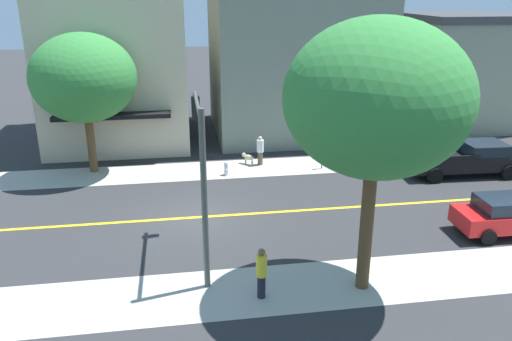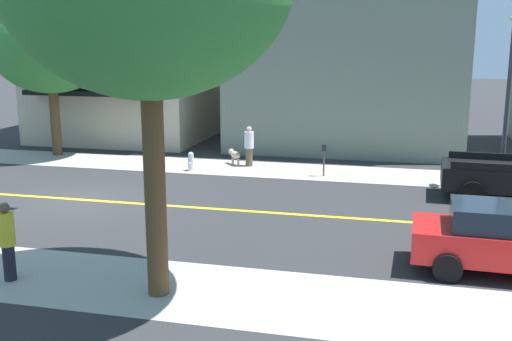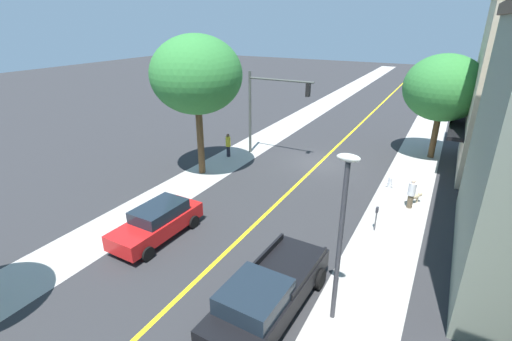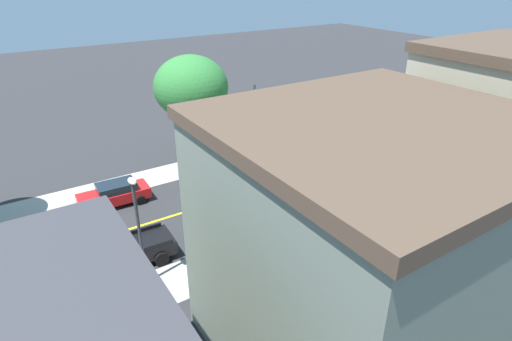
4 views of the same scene
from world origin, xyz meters
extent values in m
plane|color=#2D2D30|center=(0.00, 0.00, 0.00)|extent=(140.00, 140.00, 0.00)
cube|color=#ADA8A0|center=(-6.08, 0.00, 0.00)|extent=(2.99, 126.00, 0.01)
cube|color=#ADA8A0|center=(6.08, 0.00, 0.00)|extent=(2.99, 126.00, 0.01)
cube|color=yellow|center=(0.00, 0.00, 0.00)|extent=(0.20, 126.00, 0.00)
cube|color=beige|center=(-13.92, -4.10, 5.42)|extent=(10.47, 8.54, 10.84)
cube|color=black|center=(-8.20, -4.10, 2.77)|extent=(0.98, 6.49, 0.24)
cube|color=gray|center=(-13.92, 7.53, 4.87)|extent=(10.14, 10.82, 9.74)
cube|color=gray|center=(-13.92, 19.65, 3.68)|extent=(8.12, 7.29, 7.36)
cube|color=#38383D|center=(-13.92, 19.65, 7.61)|extent=(8.42, 7.59, 0.50)
cylinder|color=brown|center=(-6.92, -5.18, 1.55)|extent=(0.44, 0.44, 3.11)
ellipsoid|color=#337F38|center=(-6.92, -5.18, 5.15)|extent=(5.44, 5.44, 4.63)
cylinder|color=brown|center=(6.39, 5.41, 2.17)|extent=(0.44, 0.44, 4.33)
ellipsoid|color=#337F38|center=(6.39, 5.41, 6.44)|extent=(5.63, 5.63, 4.79)
cylinder|color=silver|center=(-5.17, 1.97, 0.29)|extent=(0.24, 0.24, 0.59)
sphere|color=silver|center=(-5.17, 1.97, 0.66)|extent=(0.22, 0.22, 0.22)
cylinder|color=silver|center=(-5.34, 1.97, 0.32)|extent=(0.10, 0.10, 0.10)
cylinder|color=silver|center=(-5.00, 1.97, 0.32)|extent=(0.10, 0.10, 0.10)
cylinder|color=#4C4C51|center=(-5.40, 7.36, 0.50)|extent=(0.07, 0.07, 1.00)
cube|color=#2D2D33|center=(-5.40, 7.36, 1.13)|extent=(0.12, 0.18, 0.26)
cylinder|color=#474C47|center=(5.57, 0.24, 3.07)|extent=(0.20, 0.20, 6.14)
cylinder|color=#474C47|center=(3.12, 0.24, 5.67)|extent=(4.90, 0.14, 0.14)
cube|color=black|center=(1.07, 0.24, 5.17)|extent=(0.26, 0.32, 0.90)
sphere|color=red|center=(1.07, 0.24, 5.47)|extent=(0.20, 0.20, 0.20)
sphere|color=yellow|center=(1.07, 0.24, 5.17)|extent=(0.20, 0.20, 0.20)
sphere|color=green|center=(1.07, 0.24, 4.87)|extent=(0.20, 0.20, 0.20)
cylinder|color=#38383D|center=(-5.31, 13.81, 2.88)|extent=(0.16, 0.16, 5.75)
ellipsoid|color=silver|center=(-5.31, 13.81, 5.90)|extent=(0.70, 0.36, 0.24)
cube|color=#19232D|center=(3.47, 12.65, 1.31)|extent=(1.64, 2.56, 0.54)
cylinder|color=black|center=(2.55, 11.38, 0.32)|extent=(0.24, 0.65, 0.64)
cylinder|color=black|center=(4.32, 11.32, 0.32)|extent=(0.24, 0.65, 0.64)
cube|color=black|center=(-3.28, 14.59, 0.78)|extent=(2.28, 6.05, 0.75)
cube|color=#19232D|center=(-3.24, 15.66, 1.46)|extent=(1.97, 2.22, 0.62)
cube|color=black|center=(-4.27, 13.43, 1.27)|extent=(0.22, 3.11, 0.24)
cube|color=black|center=(-2.39, 13.35, 1.27)|extent=(0.22, 3.11, 0.24)
cylinder|color=black|center=(-4.22, 16.66, 0.40)|extent=(0.31, 0.81, 0.80)
cylinder|color=black|center=(-2.18, 16.58, 0.40)|extent=(0.31, 0.81, 0.80)
cylinder|color=black|center=(-4.38, 12.60, 0.40)|extent=(0.31, 0.81, 0.80)
cylinder|color=black|center=(-2.34, 12.52, 0.40)|extent=(0.31, 0.81, 0.80)
cylinder|color=brown|center=(-6.58, 4.06, 0.38)|extent=(0.29, 0.29, 0.77)
cylinder|color=silver|center=(-6.58, 4.06, 1.12)|extent=(0.39, 0.39, 0.70)
sphere|color=beige|center=(-6.58, 4.06, 1.58)|extent=(0.22, 0.22, 0.22)
cylinder|color=black|center=(6.50, 1.94, 0.40)|extent=(0.27, 0.27, 0.81)
cylinder|color=yellow|center=(6.50, 1.94, 1.18)|extent=(0.36, 0.36, 0.74)
sphere|color=brown|center=(6.50, 1.94, 1.66)|extent=(0.23, 0.23, 0.23)
ellipsoid|color=#C6B28C|center=(-6.70, 3.43, 0.42)|extent=(0.70, 0.69, 0.30)
sphere|color=#C6B28C|center=(-6.97, 3.16, 0.52)|extent=(0.24, 0.24, 0.24)
cylinder|color=#C6B28C|center=(-6.88, 3.26, 0.14)|extent=(0.11, 0.11, 0.27)
cylinder|color=#C6B28C|center=(-6.53, 3.59, 0.14)|extent=(0.11, 0.11, 0.27)
camera|label=1|loc=(20.52, -0.44, 9.52)|focal=35.64mm
camera|label=2|loc=(17.25, 10.15, 5.20)|focal=41.84mm
camera|label=3|loc=(-7.64, 23.69, 9.56)|focal=25.64mm
camera|label=4|loc=(-22.69, 18.29, 14.73)|focal=29.61mm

